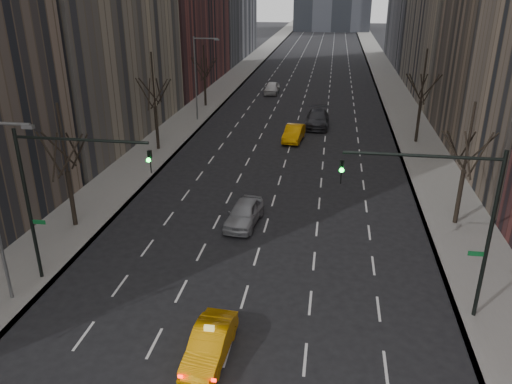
% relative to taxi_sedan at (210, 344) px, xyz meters
% --- Properties ---
extents(sidewalk_left, '(4.50, 320.00, 0.15)m').
position_rel_taxi_sedan_xyz_m(sidewalk_left, '(-11.59, 62.46, -0.60)').
color(sidewalk_left, slate).
rests_on(sidewalk_left, ground).
extents(sidewalk_right, '(4.50, 320.00, 0.15)m').
position_rel_taxi_sedan_xyz_m(sidewalk_right, '(12.91, 62.46, -0.60)').
color(sidewalk_right, slate).
rests_on(sidewalk_right, ground).
extents(tree_lw_b, '(3.36, 3.50, 7.82)m').
position_rel_taxi_sedan_xyz_m(tree_lw_b, '(-11.34, 10.46, 3.04)').
color(tree_lw_b, black).
rests_on(tree_lw_b, ground).
extents(tree_lw_c, '(3.36, 3.50, 8.74)m').
position_rel_taxi_sedan_xyz_m(tree_lw_c, '(-11.34, 26.46, 3.36)').
color(tree_lw_c, black).
rests_on(tree_lw_c, ground).
extents(tree_lw_d, '(3.36, 3.50, 7.36)m').
position_rel_taxi_sedan_xyz_m(tree_lw_d, '(-11.34, 44.46, 2.88)').
color(tree_lw_d, black).
rests_on(tree_lw_d, ground).
extents(tree_rw_b, '(3.36, 3.50, 7.82)m').
position_rel_taxi_sedan_xyz_m(tree_rw_b, '(12.66, 14.46, 3.04)').
color(tree_rw_b, black).
rests_on(tree_rw_b, ground).
extents(tree_rw_c, '(3.36, 3.50, 8.74)m').
position_rel_taxi_sedan_xyz_m(tree_rw_c, '(12.66, 32.46, 3.36)').
color(tree_rw_c, black).
rests_on(tree_rw_c, ground).
extents(traffic_mast_left, '(6.69, 0.39, 8.00)m').
position_rel_taxi_sedan_xyz_m(traffic_mast_left, '(-8.45, 4.46, 4.81)').
color(traffic_mast_left, black).
rests_on(traffic_mast_left, ground).
extents(traffic_mast_right, '(6.69, 0.39, 8.00)m').
position_rel_taxi_sedan_xyz_m(traffic_mast_right, '(9.76, 4.46, 4.81)').
color(traffic_mast_right, black).
rests_on(traffic_mast_right, ground).
extents(streetlight_far, '(2.83, 0.22, 9.00)m').
position_rel_taxi_sedan_xyz_m(streetlight_far, '(-10.18, 37.46, 4.94)').
color(streetlight_far, slate).
rests_on(streetlight_far, ground).
extents(taxi_sedan, '(1.65, 4.19, 1.36)m').
position_rel_taxi_sedan_xyz_m(taxi_sedan, '(0.00, 0.00, 0.00)').
color(taxi_sedan, orange).
rests_on(taxi_sedan, ground).
extents(silver_sedan_ahead, '(2.25, 4.66, 1.53)m').
position_rel_taxi_sedan_xyz_m(silver_sedan_ahead, '(-0.77, 12.47, 0.09)').
color(silver_sedan_ahead, '#92949A').
rests_on(silver_sedan_ahead, ground).
extents(far_taxi, '(2.05, 4.78, 1.53)m').
position_rel_taxi_sedan_xyz_m(far_taxi, '(0.86, 31.37, 0.09)').
color(far_taxi, '#F79E05').
rests_on(far_taxi, ground).
extents(far_suv_grey, '(2.45, 5.98, 1.73)m').
position_rel_taxi_sedan_xyz_m(far_suv_grey, '(2.93, 37.05, 0.19)').
color(far_suv_grey, '#2A2A2F').
rests_on(far_suv_grey, ground).
extents(far_car_white, '(1.90, 4.65, 1.58)m').
position_rel_taxi_sedan_xyz_m(far_car_white, '(-4.07, 53.63, 0.11)').
color(far_car_white, white).
rests_on(far_car_white, ground).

